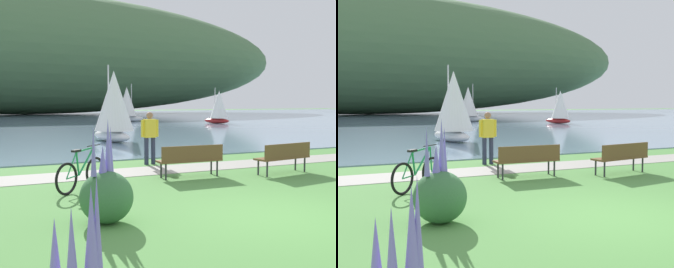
# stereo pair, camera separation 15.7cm
# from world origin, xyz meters

# --- Properties ---
(ground_plane) EXTENTS (200.00, 200.00, 0.00)m
(ground_plane) POSITION_xyz_m (0.00, 0.00, 0.00)
(ground_plane) COLOR #518E42
(bay_water) EXTENTS (180.00, 80.00, 0.04)m
(bay_water) POSITION_xyz_m (0.00, 48.10, 0.02)
(bay_water) COLOR #7A99B2
(bay_water) RESTS_ON ground
(distant_hillside) EXTENTS (94.74, 28.00, 19.80)m
(distant_hillside) POSITION_xyz_m (2.28, 66.80, 9.94)
(distant_hillside) COLOR #4C7047
(distant_hillside) RESTS_ON bay_water
(shoreline_path) EXTENTS (60.00, 1.50, 0.01)m
(shoreline_path) POSITION_xyz_m (0.00, 5.69, 0.01)
(shoreline_path) COLOR #A39E93
(shoreline_path) RESTS_ON ground
(park_bench_near_camera) EXTENTS (1.81, 0.53, 0.88)m
(park_bench_near_camera) POSITION_xyz_m (0.28, 4.23, 0.52)
(park_bench_near_camera) COLOR brown
(park_bench_near_camera) RESTS_ON ground
(park_bench_further_along) EXTENTS (1.85, 0.74, 0.88)m
(park_bench_further_along) POSITION_xyz_m (2.95, 3.63, 0.52)
(park_bench_further_along) COLOR brown
(park_bench_further_along) RESTS_ON ground
(bicycle_leaning_near_bench) EXTENTS (1.41, 1.17, 1.01)m
(bicycle_leaning_near_bench) POSITION_xyz_m (-2.79, 3.74, 0.40)
(bicycle_leaning_near_bench) COLOR black
(bicycle_leaning_near_bench) RESTS_ON ground
(person_at_shoreline) EXTENTS (0.61, 0.22, 1.71)m
(person_at_shoreline) POSITION_xyz_m (0.17, 6.91, 0.98)
(person_at_shoreline) COLOR #282D47
(person_at_shoreline) RESTS_ON ground
(echium_bush_closest_to_camera) EXTENTS (0.90, 0.90, 1.76)m
(echium_bush_closest_to_camera) POSITION_xyz_m (-2.99, 0.99, 0.48)
(echium_bush_closest_to_camera) COLOR #386B3D
(echium_bush_closest_to_camera) RESTS_ON ground
(sailboat_nearest_to_shore) EXTENTS (2.32, 3.42, 3.87)m
(sailboat_nearest_to_shore) POSITION_xyz_m (1.27, 14.44, 1.86)
(sailboat_nearest_to_shore) COLOR white
(sailboat_nearest_to_shore) RESTS_ON bay_water
(sailboat_mid_bay) EXTENTS (2.19, 2.96, 3.36)m
(sailboat_mid_bay) POSITION_xyz_m (15.68, 28.13, 1.62)
(sailboat_mid_bay) COLOR #B22323
(sailboat_mid_bay) RESTS_ON bay_water
(sailboat_far_off) EXTENTS (3.44, 2.36, 3.89)m
(sailboat_far_off) POSITION_xyz_m (9.08, 35.20, 1.87)
(sailboat_far_off) COLOR white
(sailboat_far_off) RESTS_ON bay_water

